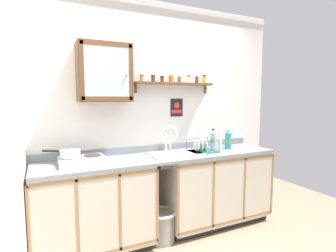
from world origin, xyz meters
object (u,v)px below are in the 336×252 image
object	(u,v)px
sink	(174,154)
bottle_detergent_teal_1	(228,139)
bottle_opaque_white_0	(218,139)
mug	(202,148)
saucepan	(70,153)
trash_bin	(161,225)
bottle_water_blue_2	(213,140)
warning_sign	(177,108)
wall_cabinet	(104,73)
hot_plate_stove	(82,160)
dish_rack	(202,149)

from	to	relation	value
sink	bottle_detergent_teal_1	distance (m)	0.78
sink	bottle_opaque_white_0	distance (m)	0.58
mug	saucepan	bearing A→B (deg)	177.76
bottle_opaque_white_0	bottle_detergent_teal_1	distance (m)	0.23
trash_bin	saucepan	bearing A→B (deg)	170.26
mug	bottle_detergent_teal_1	bearing A→B (deg)	6.49
sink	bottle_detergent_teal_1	world-z (taller)	sink
saucepan	bottle_detergent_teal_1	xyz separation A→B (m)	(1.89, -0.01, 0.01)
bottle_water_blue_2	warning_sign	xyz separation A→B (m)	(-0.43, 0.17, 0.40)
bottle_opaque_white_0	bottle_water_blue_2	distance (m)	0.17
bottle_opaque_white_0	trash_bin	size ratio (longest dim) A/B	0.96
saucepan	mug	xyz separation A→B (m)	(1.47, -0.06, -0.06)
sink	wall_cabinet	world-z (taller)	wall_cabinet
saucepan	bottle_opaque_white_0	xyz separation A→B (m)	(1.68, -0.09, 0.04)
hot_plate_stove	bottle_detergent_teal_1	bearing A→B (deg)	0.61
bottle_opaque_white_0	trash_bin	world-z (taller)	bottle_opaque_white_0
sink	wall_cabinet	bearing A→B (deg)	171.91
bottle_opaque_white_0	warning_sign	distance (m)	0.63
sink	trash_bin	distance (m)	0.78
mug	warning_sign	size ratio (longest dim) A/B	0.55
dish_rack	bottle_opaque_white_0	bearing A→B (deg)	-12.39
wall_cabinet	trash_bin	distance (m)	1.74
bottle_detergent_teal_1	dish_rack	size ratio (longest dim) A/B	0.77
bottle_opaque_white_0	wall_cabinet	xyz separation A→B (m)	(-1.30, 0.20, 0.75)
dish_rack	trash_bin	distance (m)	0.98
bottle_detergent_teal_1	dish_rack	distance (m)	0.43
saucepan	bottle_opaque_white_0	bearing A→B (deg)	-3.19
bottle_opaque_white_0	trash_bin	xyz separation A→B (m)	(-0.78, -0.06, -0.89)
sink	wall_cabinet	xyz separation A→B (m)	(-0.75, 0.11, 0.91)
bottle_opaque_white_0	warning_sign	size ratio (longest dim) A/B	1.49
warning_sign	trash_bin	xyz separation A→B (m)	(-0.39, -0.39, -1.26)
bottle_water_blue_2	bottle_detergent_teal_1	bearing A→B (deg)	-22.22
bottle_water_blue_2	wall_cabinet	world-z (taller)	wall_cabinet
saucepan	warning_sign	size ratio (longest dim) A/B	1.57
hot_plate_stove	warning_sign	world-z (taller)	warning_sign
trash_bin	wall_cabinet	bearing A→B (deg)	153.48
sink	trash_bin	bearing A→B (deg)	-146.61
dish_rack	wall_cabinet	distance (m)	1.40
saucepan	wall_cabinet	world-z (taller)	wall_cabinet
warning_sign	wall_cabinet	bearing A→B (deg)	-171.77
bottle_opaque_white_0	bottle_detergent_teal_1	xyz separation A→B (m)	(0.22, 0.08, -0.04)
bottle_water_blue_2	mug	xyz separation A→B (m)	(-0.25, -0.12, -0.06)
hot_plate_stove	warning_sign	size ratio (longest dim) A/B	1.97
dish_rack	mug	size ratio (longest dim) A/B	2.74
dish_rack	trash_bin	size ratio (longest dim) A/B	0.97
dish_rack	wall_cabinet	bearing A→B (deg)	171.98
bottle_water_blue_2	trash_bin	size ratio (longest dim) A/B	0.74
mug	sink	bearing A→B (deg)	170.51
bottle_opaque_white_0	dish_rack	size ratio (longest dim) A/B	0.99
hot_plate_stove	mug	distance (m)	1.36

